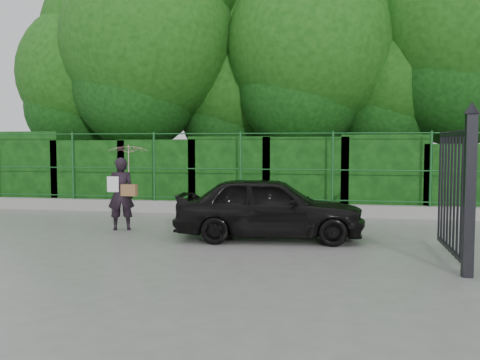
# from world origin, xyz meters

# --- Properties ---
(ground) EXTENTS (80.00, 80.00, 0.00)m
(ground) POSITION_xyz_m (0.00, 0.00, 0.00)
(ground) COLOR gray
(kerb) EXTENTS (14.00, 0.25, 0.30)m
(kerb) POSITION_xyz_m (0.00, 4.50, 0.15)
(kerb) COLOR #9E9E99
(kerb) RESTS_ON ground
(fence) EXTENTS (14.13, 0.06, 1.80)m
(fence) POSITION_xyz_m (0.22, 4.50, 1.20)
(fence) COLOR #185321
(fence) RESTS_ON kerb
(hedge) EXTENTS (14.20, 1.20, 2.13)m
(hedge) POSITION_xyz_m (-0.10, 5.50, 0.98)
(hedge) COLOR black
(hedge) RESTS_ON ground
(trees) EXTENTS (17.10, 6.15, 8.08)m
(trees) POSITION_xyz_m (1.14, 7.74, 4.62)
(trees) COLOR black
(trees) RESTS_ON ground
(gate) EXTENTS (0.22, 2.33, 2.36)m
(gate) POSITION_xyz_m (4.60, -0.72, 1.19)
(gate) COLOR black
(gate) RESTS_ON ground
(woman) EXTENTS (0.90, 0.87, 1.79)m
(woman) POSITION_xyz_m (-1.49, 1.65, 1.17)
(woman) COLOR black
(woman) RESTS_ON ground
(car) EXTENTS (3.64, 1.73, 1.20)m
(car) POSITION_xyz_m (1.59, 1.14, 0.60)
(car) COLOR black
(car) RESTS_ON ground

